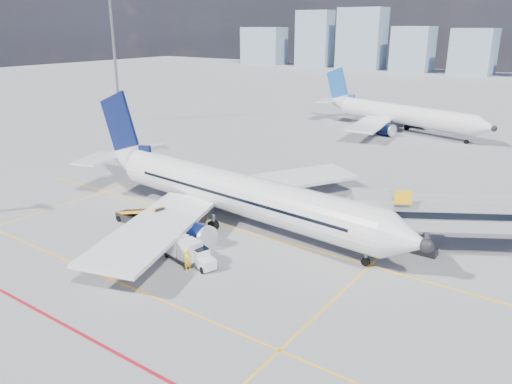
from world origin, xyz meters
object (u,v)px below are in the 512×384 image
baggage_tug (203,259)px  ramp_worker (188,260)px  main_aircraft (226,191)px  belt_loader (136,218)px  cargo_dolly (183,248)px  second_aircraft (398,114)px

baggage_tug → ramp_worker: size_ratio=1.36×
main_aircraft → belt_loader: bearing=-133.1°
baggage_tug → belt_loader: bearing=-175.2°
belt_loader → cargo_dolly: bearing=-12.5°
second_aircraft → belt_loader: bearing=-78.9°
main_aircraft → cargo_dolly: size_ratio=10.59×
second_aircraft → cargo_dolly: size_ratio=9.23×
cargo_dolly → belt_loader: belt_loader is taller
ramp_worker → second_aircraft: bearing=24.3°
main_aircraft → ramp_worker: (4.39, -10.58, -2.26)m
cargo_dolly → belt_loader: 10.00m
main_aircraft → belt_loader: (-6.75, -6.10, -2.52)m
second_aircraft → belt_loader: second_aircraft is taller
second_aircraft → belt_loader: (-4.67, -60.53, -2.53)m
main_aircraft → baggage_tug: (4.91, -9.37, -2.45)m
second_aircraft → baggage_tug: 64.22m
cargo_dolly → ramp_worker: cargo_dolly is taller
belt_loader → ramp_worker: belt_loader is taller
belt_loader → ramp_worker: 12.01m
baggage_tug → belt_loader: 12.12m
main_aircraft → belt_loader: main_aircraft is taller
second_aircraft → belt_loader: 60.76m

